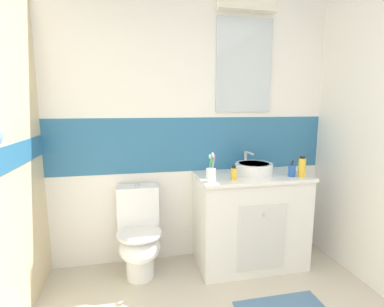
# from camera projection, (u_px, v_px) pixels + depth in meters

# --- Properties ---
(wall_back_tiled) EXTENTS (3.20, 0.20, 2.50)m
(wall_back_tiled) POSITION_uv_depth(u_px,v_px,m) (193.00, 127.00, 2.69)
(wall_back_tiled) COLOR white
(wall_back_tiled) RESTS_ON ground_plane
(vanity_cabinet) EXTENTS (0.98, 0.54, 0.85)m
(vanity_cabinet) POSITION_uv_depth(u_px,v_px,m) (250.00, 219.00, 2.63)
(vanity_cabinet) COLOR white
(vanity_cabinet) RESTS_ON ground_plane
(sink_basin) EXTENTS (0.33, 0.37, 0.19)m
(sink_basin) POSITION_uv_depth(u_px,v_px,m) (254.00, 168.00, 2.56)
(sink_basin) COLOR white
(sink_basin) RESTS_ON vanity_cabinet
(toilet) EXTENTS (0.37, 0.50, 0.78)m
(toilet) POSITION_uv_depth(u_px,v_px,m) (139.00, 235.00, 2.45)
(toilet) COLOR white
(toilet) RESTS_ON ground_plane
(toothbrush_cup) EXTENTS (0.08, 0.08, 0.23)m
(toothbrush_cup) POSITION_uv_depth(u_px,v_px,m) (211.00, 174.00, 2.32)
(toothbrush_cup) COLOR white
(toothbrush_cup) RESTS_ON vanity_cabinet
(soap_dispenser) EXTENTS (0.06, 0.06, 0.14)m
(soap_dispenser) POSITION_uv_depth(u_px,v_px,m) (292.00, 171.00, 2.48)
(soap_dispenser) COLOR #2659B2
(soap_dispenser) RESTS_ON vanity_cabinet
(mouthwash_bottle) EXTENTS (0.06, 0.06, 0.18)m
(mouthwash_bottle) POSITION_uv_depth(u_px,v_px,m) (302.00, 167.00, 2.46)
(mouthwash_bottle) COLOR yellow
(mouthwash_bottle) RESTS_ON vanity_cabinet
(perfume_flask_small) EXTENTS (0.04, 0.03, 0.12)m
(perfume_flask_small) POSITION_uv_depth(u_px,v_px,m) (234.00, 173.00, 2.36)
(perfume_flask_small) COLOR yellow
(perfume_flask_small) RESTS_ON vanity_cabinet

